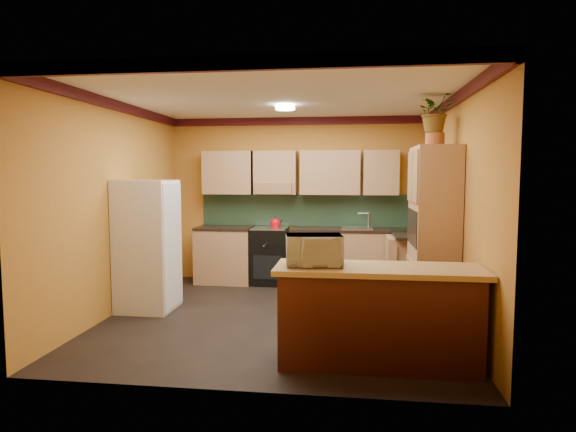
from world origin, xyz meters
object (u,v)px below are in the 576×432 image
object	(u,v)px
pantry	(433,236)
breakfast_bar	(378,319)
microwave	(314,250)
fridge	(147,245)
stove	(270,256)
base_cabinets_back	(308,257)

from	to	relation	value
pantry	breakfast_bar	world-z (taller)	pantry
breakfast_bar	microwave	bearing A→B (deg)	180.00
fridge	breakfast_bar	size ratio (longest dim) A/B	0.94
breakfast_bar	microwave	xyz separation A→B (m)	(-0.60, 0.00, 0.63)
microwave	breakfast_bar	bearing A→B (deg)	-8.95
stove	microwave	size ratio (longest dim) A/B	1.76
fridge	microwave	xyz separation A→B (m)	(2.29, -1.51, 0.22)
stove	fridge	world-z (taller)	fridge
base_cabinets_back	pantry	distance (m)	2.50
fridge	breakfast_bar	distance (m)	3.28
fridge	breakfast_bar	world-z (taller)	fridge
fridge	microwave	bearing A→B (deg)	-33.37
stove	breakfast_bar	distance (m)	3.56
stove	fridge	bearing A→B (deg)	-128.29
pantry	base_cabinets_back	bearing A→B (deg)	132.37
microwave	stove	bearing A→B (deg)	97.50
pantry	breakfast_bar	distance (m)	1.70
fridge	base_cabinets_back	bearing A→B (deg)	40.82
stove	pantry	world-z (taller)	pantry
fridge	pantry	bearing A→B (deg)	-1.51
base_cabinets_back	microwave	xyz separation A→B (m)	(0.32, -3.20, 0.63)
base_cabinets_back	microwave	bearing A→B (deg)	-84.28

